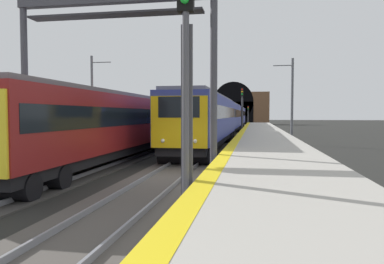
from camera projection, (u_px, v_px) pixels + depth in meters
ground_plane at (167, 179)px, 14.78m from camera, size 320.00×320.00×0.00m
platform_right at (272, 168)px, 14.04m from camera, size 112.00×4.11×1.07m
platform_right_edge_strip at (226, 154)px, 14.32m from camera, size 112.00×0.50×0.01m
track_main_line at (167, 178)px, 14.78m from camera, size 160.00×3.16×0.21m
track_adjacent_line at (72, 175)px, 15.50m from camera, size 160.00×2.87×0.21m
train_main_approaching at (227, 117)px, 46.27m from camera, size 58.98×3.08×4.03m
train_adjacent_platform at (181, 119)px, 38.09m from camera, size 57.85×2.92×4.68m
railway_signal_near at (186, 72)px, 8.41m from camera, size 0.39×0.38×6.05m
railway_signal_mid at (242, 107)px, 45.51m from camera, size 0.39×0.38×5.97m
railway_signal_far at (248, 113)px, 86.88m from camera, size 0.39×0.38×4.68m
overhead_signal_gantry at (114, 42)px, 14.55m from camera, size 0.70×8.36×7.44m
tunnel_portal at (234, 108)px, 96.40m from camera, size 2.93×18.70×11.22m
catenary_mast_near at (292, 101)px, 30.85m from camera, size 0.22×1.73×7.41m
catenary_mast_far at (92, 99)px, 32.25m from camera, size 0.22×1.91×7.84m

